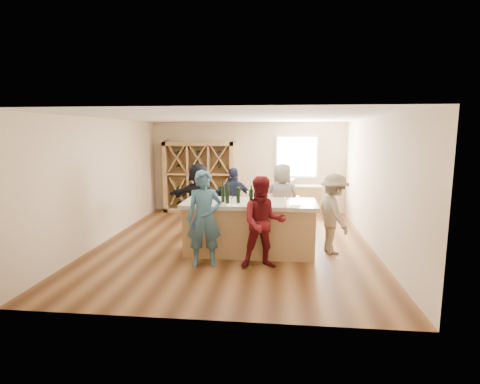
# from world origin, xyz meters

# --- Properties ---
(floor) EXTENTS (6.00, 7.00, 0.10)m
(floor) POSITION_xyz_m (0.00, 0.00, -0.05)
(floor) COLOR brown
(floor) RESTS_ON ground
(ceiling) EXTENTS (6.00, 7.00, 0.10)m
(ceiling) POSITION_xyz_m (0.00, 0.00, 2.85)
(ceiling) COLOR white
(ceiling) RESTS_ON ground
(wall_back) EXTENTS (6.00, 0.10, 2.80)m
(wall_back) POSITION_xyz_m (0.00, 3.55, 1.40)
(wall_back) COLOR #C8B090
(wall_back) RESTS_ON ground
(wall_front) EXTENTS (6.00, 0.10, 2.80)m
(wall_front) POSITION_xyz_m (0.00, -3.55, 1.40)
(wall_front) COLOR #C8B090
(wall_front) RESTS_ON ground
(wall_left) EXTENTS (0.10, 7.00, 2.80)m
(wall_left) POSITION_xyz_m (-3.05, 0.00, 1.40)
(wall_left) COLOR #C8B090
(wall_left) RESTS_ON ground
(wall_right) EXTENTS (0.10, 7.00, 2.80)m
(wall_right) POSITION_xyz_m (3.05, 0.00, 1.40)
(wall_right) COLOR #C8B090
(wall_right) RESTS_ON ground
(window_frame) EXTENTS (1.30, 0.06, 1.30)m
(window_frame) POSITION_xyz_m (1.50, 3.47, 1.75)
(window_frame) COLOR white
(window_frame) RESTS_ON wall_back
(window_pane) EXTENTS (1.18, 0.01, 1.18)m
(window_pane) POSITION_xyz_m (1.50, 3.44, 1.75)
(window_pane) COLOR white
(window_pane) RESTS_ON wall_back
(wine_rack) EXTENTS (2.20, 0.45, 2.20)m
(wine_rack) POSITION_xyz_m (-1.50, 3.27, 1.10)
(wine_rack) COLOR #A37D4E
(wine_rack) RESTS_ON floor
(back_counter_base) EXTENTS (1.60, 0.58, 0.86)m
(back_counter_base) POSITION_xyz_m (1.40, 3.20, 0.43)
(back_counter_base) COLOR #A37D4E
(back_counter_base) RESTS_ON floor
(back_counter_top) EXTENTS (1.70, 0.62, 0.06)m
(back_counter_top) POSITION_xyz_m (1.40, 3.20, 0.89)
(back_counter_top) COLOR #BCB19A
(back_counter_top) RESTS_ON back_counter_base
(sink) EXTENTS (0.54, 0.54, 0.19)m
(sink) POSITION_xyz_m (1.20, 3.20, 1.01)
(sink) COLOR silver
(sink) RESTS_ON back_counter_top
(faucet) EXTENTS (0.02, 0.02, 0.30)m
(faucet) POSITION_xyz_m (1.20, 3.38, 1.07)
(faucet) COLOR silver
(faucet) RESTS_ON back_counter_top
(tasting_counter_base) EXTENTS (2.60, 1.00, 1.00)m
(tasting_counter_base) POSITION_xyz_m (0.38, -0.59, 0.50)
(tasting_counter_base) COLOR #A37D4E
(tasting_counter_base) RESTS_ON floor
(tasting_counter_top) EXTENTS (2.72, 1.12, 0.08)m
(tasting_counter_top) POSITION_xyz_m (0.38, -0.59, 1.04)
(tasting_counter_top) COLOR #BCB19A
(tasting_counter_top) RESTS_ON tasting_counter_base
(wine_bottle_a) EXTENTS (0.08, 0.08, 0.30)m
(wine_bottle_a) POSITION_xyz_m (-0.49, -0.71, 1.23)
(wine_bottle_a) COLOR black
(wine_bottle_a) RESTS_ON tasting_counter_top
(wine_bottle_b) EXTENTS (0.09, 0.09, 0.29)m
(wine_bottle_b) POSITION_xyz_m (-0.37, -0.88, 1.23)
(wine_bottle_b) COLOR black
(wine_bottle_b) RESTS_ON tasting_counter_top
(wine_bottle_c) EXTENTS (0.09, 0.09, 0.32)m
(wine_bottle_c) POSITION_xyz_m (-0.15, -0.68, 1.24)
(wine_bottle_c) COLOR black
(wine_bottle_c) RESTS_ON tasting_counter_top
(wine_bottle_d) EXTENTS (0.10, 0.10, 0.34)m
(wine_bottle_d) POSITION_xyz_m (-0.05, -0.83, 1.25)
(wine_bottle_d) COLOR black
(wine_bottle_d) RESTS_ON tasting_counter_top
(wine_bottle_e) EXTENTS (0.08, 0.08, 0.32)m
(wine_bottle_e) POSITION_xyz_m (0.16, -0.74, 1.24)
(wine_bottle_e) COLOR black
(wine_bottle_e) RESTS_ON tasting_counter_top
(wine_glass_a) EXTENTS (0.10, 0.10, 0.20)m
(wine_glass_a) POSITION_xyz_m (0.07, -1.09, 1.18)
(wine_glass_a) COLOR white
(wine_glass_a) RESTS_ON tasting_counter_top
(wine_glass_b) EXTENTS (0.08, 0.08, 0.17)m
(wine_glass_b) POSITION_xyz_m (0.56, -1.09, 1.17)
(wine_glass_b) COLOR white
(wine_glass_b) RESTS_ON tasting_counter_top
(wine_glass_c) EXTENTS (0.09, 0.09, 0.19)m
(wine_glass_c) POSITION_xyz_m (1.10, -1.08, 1.18)
(wine_glass_c) COLOR white
(wine_glass_c) RESTS_ON tasting_counter_top
(wine_glass_d) EXTENTS (0.08, 0.08, 0.19)m
(wine_glass_d) POSITION_xyz_m (0.79, -0.72, 1.18)
(wine_glass_d) COLOR white
(wine_glass_d) RESTS_ON tasting_counter_top
(wine_glass_e) EXTENTS (0.07, 0.07, 0.16)m
(wine_glass_e) POSITION_xyz_m (1.34, -0.84, 1.16)
(wine_glass_e) COLOR white
(wine_glass_e) RESTS_ON tasting_counter_top
(tasting_menu_a) EXTENTS (0.31, 0.35, 0.00)m
(tasting_menu_a) POSITION_xyz_m (0.08, -1.01, 1.08)
(tasting_menu_a) COLOR white
(tasting_menu_a) RESTS_ON tasting_counter_top
(tasting_menu_b) EXTENTS (0.25, 0.33, 0.00)m
(tasting_menu_b) POSITION_xyz_m (0.69, -0.95, 1.08)
(tasting_menu_b) COLOR white
(tasting_menu_b) RESTS_ON tasting_counter_top
(tasting_menu_c) EXTENTS (0.35, 0.39, 0.00)m
(tasting_menu_c) POSITION_xyz_m (1.28, -1.00, 1.08)
(tasting_menu_c) COLOR white
(tasting_menu_c) RESTS_ON tasting_counter_top
(person_near_left) EXTENTS (0.73, 0.59, 1.80)m
(person_near_left) POSITION_xyz_m (-0.39, -1.44, 0.90)
(person_near_left) COLOR #335972
(person_near_left) RESTS_ON floor
(person_near_right) EXTENTS (0.89, 0.59, 1.70)m
(person_near_right) POSITION_xyz_m (0.70, -1.44, 0.85)
(person_near_right) COLOR #590F14
(person_near_right) RESTS_ON floor
(person_server) EXTENTS (0.77, 1.17, 1.66)m
(person_server) POSITION_xyz_m (2.10, -0.40, 0.83)
(person_server) COLOR gray
(person_server) RESTS_ON floor
(person_far_mid) EXTENTS (1.06, 0.72, 1.65)m
(person_far_mid) POSITION_xyz_m (-0.10, 0.81, 0.82)
(person_far_mid) COLOR #191E38
(person_far_mid) RESTS_ON floor
(person_far_right) EXTENTS (0.95, 0.71, 1.76)m
(person_far_right) POSITION_xyz_m (1.05, 0.77, 0.88)
(person_far_right) COLOR slate
(person_far_right) RESTS_ON floor
(person_far_left) EXTENTS (1.67, 0.71, 1.76)m
(person_far_left) POSITION_xyz_m (-0.99, 0.84, 0.88)
(person_far_left) COLOR black
(person_far_left) RESTS_ON floor
(wine_bottle_f) EXTENTS (0.07, 0.07, 0.30)m
(wine_bottle_f) POSITION_xyz_m (0.43, -0.89, 1.23)
(wine_bottle_f) COLOR black
(wine_bottle_f) RESTS_ON tasting_counter_top
(wine_glass_f) EXTENTS (0.07, 0.07, 0.18)m
(wine_glass_f) POSITION_xyz_m (0.33, -0.39, 1.17)
(wine_glass_f) COLOR white
(wine_glass_f) RESTS_ON tasting_counter_top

